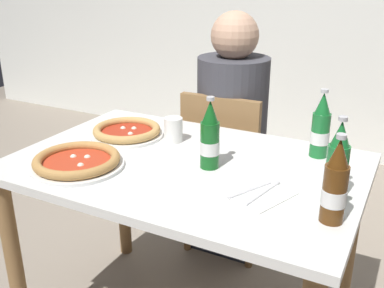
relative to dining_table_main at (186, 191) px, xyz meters
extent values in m
cube|color=silver|center=(0.00, 0.00, 0.10)|extent=(1.20, 0.80, 0.03)
cylinder|color=olive|center=(-0.54, -0.34, -0.28)|extent=(0.06, 0.06, 0.72)
cylinder|color=olive|center=(-0.54, 0.34, -0.28)|extent=(0.06, 0.06, 0.72)
cylinder|color=olive|center=(0.54, 0.34, -0.28)|extent=(0.06, 0.06, 0.72)
cube|color=olive|center=(-0.10, 0.68, -0.21)|extent=(0.41, 0.41, 0.04)
cube|color=olive|center=(-0.09, 0.50, 0.01)|extent=(0.38, 0.05, 0.40)
cylinder|color=olive|center=(0.07, 0.85, -0.43)|extent=(0.04, 0.04, 0.41)
cylinder|color=olive|center=(-0.27, 0.85, -0.43)|extent=(0.04, 0.04, 0.41)
cylinder|color=olive|center=(0.08, 0.51, -0.43)|extent=(0.04, 0.04, 0.41)
cylinder|color=olive|center=(-0.26, 0.51, -0.43)|extent=(0.04, 0.04, 0.41)
cube|color=#2D3342|center=(-0.10, 0.66, -0.41)|extent=(0.32, 0.28, 0.45)
cylinder|color=#3F3F47|center=(-0.10, 0.66, 0.09)|extent=(0.34, 0.34, 0.55)
sphere|color=tan|center=(-0.10, 0.66, 0.46)|extent=(0.22, 0.22, 0.22)
cylinder|color=white|center=(-0.30, -0.21, 0.12)|extent=(0.32, 0.32, 0.01)
cylinder|color=#BC381E|center=(-0.30, -0.21, 0.13)|extent=(0.23, 0.23, 0.01)
torus|color=#B78447|center=(-0.30, -0.21, 0.14)|extent=(0.29, 0.29, 0.03)
sphere|color=silver|center=(-0.34, -0.18, 0.13)|extent=(0.02, 0.02, 0.02)
sphere|color=silver|center=(-0.27, -0.23, 0.13)|extent=(0.02, 0.02, 0.02)
sphere|color=silver|center=(-0.30, -0.16, 0.13)|extent=(0.02, 0.02, 0.02)
cylinder|color=white|center=(-0.33, 0.12, 0.12)|extent=(0.29, 0.29, 0.01)
cylinder|color=#AD2D19|center=(-0.33, 0.12, 0.13)|extent=(0.21, 0.21, 0.01)
torus|color=tan|center=(-0.33, 0.12, 0.14)|extent=(0.27, 0.27, 0.03)
sphere|color=silver|center=(-0.37, 0.14, 0.13)|extent=(0.02, 0.02, 0.02)
sphere|color=silver|center=(-0.30, 0.10, 0.13)|extent=(0.02, 0.02, 0.02)
sphere|color=silver|center=(-0.32, 0.16, 0.13)|extent=(0.02, 0.02, 0.02)
cylinder|color=#196B2D|center=(0.40, 0.27, 0.19)|extent=(0.06, 0.06, 0.16)
cone|color=#196B2D|center=(0.40, 0.27, 0.31)|extent=(0.05, 0.05, 0.07)
cylinder|color=#B7B7BC|center=(0.40, 0.27, 0.36)|extent=(0.03, 0.03, 0.01)
cylinder|color=white|center=(0.40, 0.27, 0.19)|extent=(0.07, 0.07, 0.04)
cylinder|color=#512D0F|center=(0.53, -0.17, 0.19)|extent=(0.06, 0.06, 0.16)
cone|color=#512D0F|center=(0.53, -0.17, 0.31)|extent=(0.05, 0.05, 0.07)
cylinder|color=#B7B7BC|center=(0.53, -0.17, 0.36)|extent=(0.03, 0.03, 0.01)
cylinder|color=white|center=(0.53, -0.17, 0.19)|extent=(0.07, 0.07, 0.04)
cylinder|color=#196B2D|center=(0.51, -0.02, 0.19)|extent=(0.06, 0.06, 0.16)
cone|color=#196B2D|center=(0.51, -0.02, 0.31)|extent=(0.05, 0.05, 0.07)
cylinder|color=#B7B7BC|center=(0.51, -0.02, 0.36)|extent=(0.03, 0.03, 0.01)
cylinder|color=white|center=(0.51, -0.02, 0.19)|extent=(0.07, 0.07, 0.04)
cylinder|color=#14591E|center=(0.09, 0.00, 0.19)|extent=(0.06, 0.06, 0.16)
cone|color=#14591E|center=(0.09, 0.00, 0.31)|extent=(0.05, 0.05, 0.07)
cylinder|color=#B7B7BC|center=(0.09, 0.00, 0.36)|extent=(0.03, 0.03, 0.01)
cylinder|color=white|center=(0.09, 0.00, 0.19)|extent=(0.07, 0.07, 0.04)
cube|color=white|center=(0.30, -0.11, 0.12)|extent=(0.23, 0.23, 0.00)
cube|color=silver|center=(0.32, -0.11, 0.12)|extent=(0.05, 0.19, 0.00)
cube|color=silver|center=(0.28, -0.11, 0.12)|extent=(0.09, 0.16, 0.00)
cylinder|color=white|center=(-0.14, 0.16, 0.16)|extent=(0.07, 0.07, 0.09)
camera|label=1|loc=(0.68, -1.26, 0.74)|focal=41.83mm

